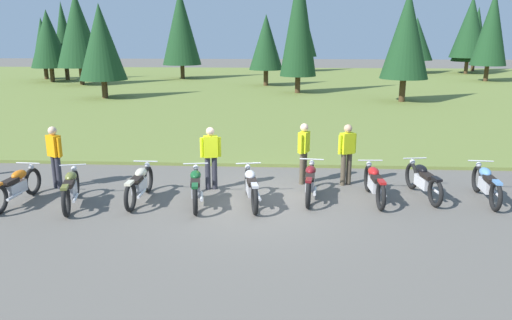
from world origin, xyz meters
The scene contains 16 objects.
ground_plane centered at (0.00, 0.00, 0.00)m, with size 140.00×140.00×0.00m, color #605B54.
grass_moorland centered at (0.00, 25.18, 0.05)m, with size 80.00×44.00×0.10m, color olive.
forest_treeline centered at (2.13, 31.71, 4.12)m, with size 43.88×27.79×8.67m.
motorcycle_orange centered at (-5.73, -0.47, 0.44)m, with size 0.62×2.10×0.88m.
motorcycle_olive centered at (-4.34, -0.55, 0.44)m, with size 0.79×2.05×0.88m.
motorcycle_cream centered at (-2.81, -0.13, 0.44)m, with size 0.62×2.10×0.88m.
motorcycle_british_green centered at (-1.40, -0.26, 0.44)m, with size 0.67×2.09×0.88m.
motorcycle_silver centered at (-0.07, -0.16, 0.44)m, with size 0.69×2.08×0.88m.
motorcycle_maroon centered at (1.36, 0.33, 0.44)m, with size 0.62×2.10×0.88m.
motorcycle_red centered at (2.94, 0.29, 0.44)m, with size 0.62×2.10×0.88m.
motorcycle_black centered at (4.20, 0.59, 0.44)m, with size 0.65×2.09×0.88m.
motorcycle_sky_blue centered at (5.67, 0.40, 0.44)m, with size 0.62×2.10×0.88m.
rider_with_back_turned centered at (-5.31, 0.78, 0.95)m, with size 0.48×0.38×1.67m.
rider_checking_bike centered at (2.40, 1.52, 0.95)m, with size 0.50×0.36×1.67m.
rider_near_row_end centered at (1.24, 1.60, 0.95)m, with size 0.34×0.51×1.67m.
rider_in_hivis_vest centered at (-1.20, 0.92, 0.95)m, with size 0.54×0.30×1.67m.
Camera 1 is at (0.67, -11.13, 3.98)m, focal length 33.71 mm.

